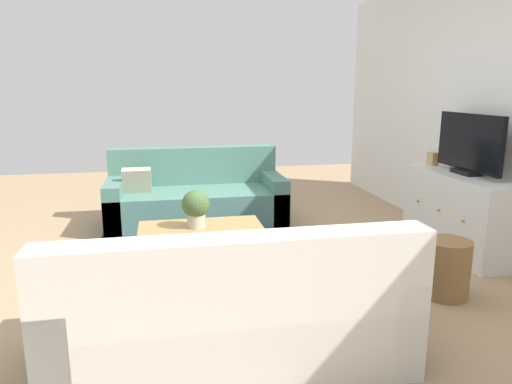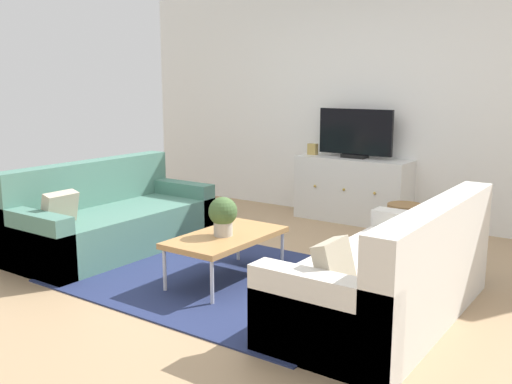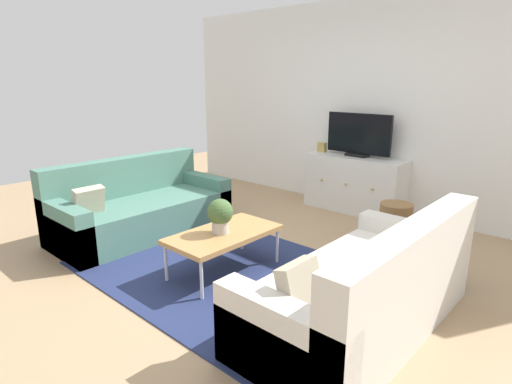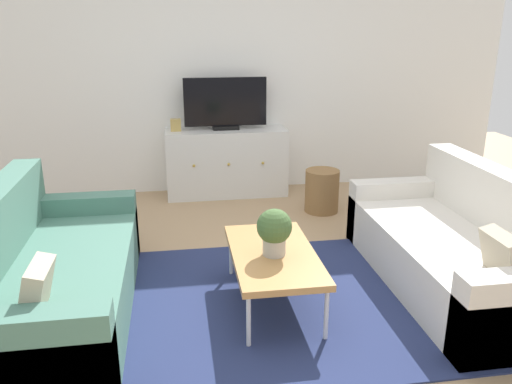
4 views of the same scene
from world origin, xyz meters
name	(u,v)px [view 3 (image 3 of 4)]	position (x,y,z in m)	size (l,w,h in m)	color
ground_plane	(234,265)	(0.00, 0.00, 0.00)	(10.00, 10.00, 0.00)	tan
wall_back	(372,107)	(0.00, 2.55, 1.35)	(6.40, 0.12, 2.70)	white
area_rug	(222,269)	(0.00, -0.15, 0.01)	(2.50, 1.90, 0.01)	navy
couch_left_side	(138,209)	(-1.44, -0.10, 0.27)	(0.90, 1.92, 0.83)	#4C7A6B
couch_right_side	(370,294)	(1.44, -0.10, 0.27)	(0.90, 1.92, 0.83)	silver
coffee_table	(224,235)	(0.04, -0.16, 0.36)	(0.55, 1.02, 0.39)	#B7844C
potted_plant	(220,214)	(0.04, -0.20, 0.56)	(0.23, 0.23, 0.31)	#B7B2A8
tv_console	(355,184)	(-0.02, 2.27, 0.37)	(1.31, 0.47, 0.73)	silver
flat_screen_tv	(359,135)	(-0.02, 2.29, 1.00)	(0.88, 0.16, 0.55)	black
mantel_clock	(322,147)	(-0.55, 2.27, 0.80)	(0.11, 0.07, 0.13)	tan
wicker_basket	(395,223)	(0.87, 1.56, 0.21)	(0.34, 0.34, 0.43)	olive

